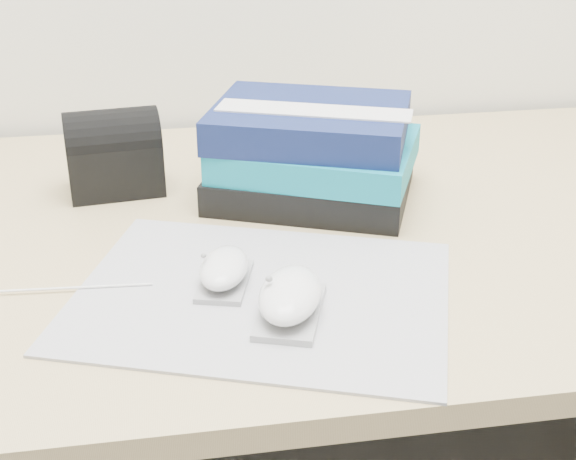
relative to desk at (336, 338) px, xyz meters
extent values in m
cube|color=tan|center=(0.00, -0.06, 0.22)|extent=(1.60, 0.80, 0.03)
cube|color=tan|center=(0.00, 0.32, -0.15)|extent=(1.52, 0.03, 0.35)
cube|color=gray|center=(-0.15, -0.25, 0.24)|extent=(0.49, 0.43, 0.00)
cube|color=gray|center=(-0.18, -0.22, 0.24)|extent=(0.08, 0.11, 0.01)
ellipsoid|color=silver|center=(-0.18, -0.22, 0.26)|extent=(0.08, 0.11, 0.03)
ellipsoid|color=gray|center=(-0.21, -0.22, 0.28)|extent=(0.01, 0.01, 0.01)
cube|color=gray|center=(-0.12, -0.30, 0.24)|extent=(0.10, 0.13, 0.01)
ellipsoid|color=silver|center=(-0.12, -0.30, 0.26)|extent=(0.10, 0.13, 0.03)
ellipsoid|color=gray|center=(-0.14, -0.30, 0.28)|extent=(0.01, 0.01, 0.01)
cylinder|color=white|center=(-0.37, -0.20, 0.24)|extent=(0.22, 0.02, 0.00)
cube|color=black|center=(-0.04, 0.01, 0.26)|extent=(0.33, 0.30, 0.04)
cube|color=#0D7C93|center=(-0.03, 0.01, 0.30)|extent=(0.32, 0.29, 0.04)
cube|color=#0F1B48|center=(-0.04, 0.02, 0.34)|extent=(0.31, 0.28, 0.05)
cube|color=silver|center=(-0.04, -0.01, 0.37)|extent=(0.26, 0.14, 0.00)
cube|color=black|center=(-0.31, 0.08, 0.27)|extent=(0.14, 0.10, 0.07)
cylinder|color=black|center=(-0.31, 0.08, 0.31)|extent=(0.14, 0.10, 0.09)
camera|label=1|loc=(-0.24, -1.00, 0.69)|focal=50.00mm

